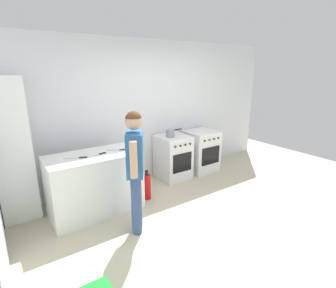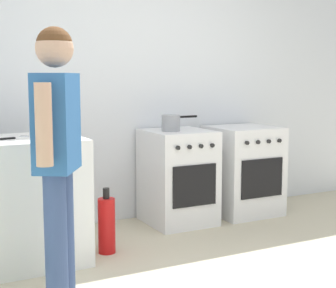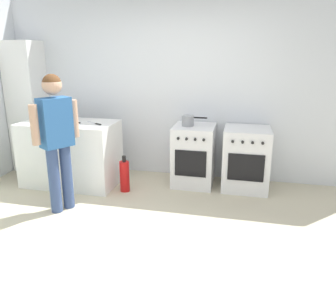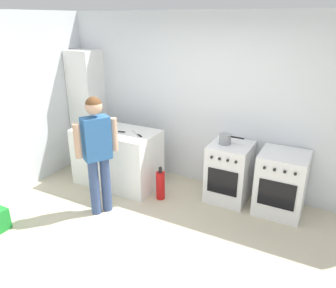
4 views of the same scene
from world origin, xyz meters
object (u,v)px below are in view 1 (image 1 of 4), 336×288
at_px(knife_paring, 100,154).
at_px(larder_cabinet, 12,151).
at_px(knife_chef, 118,150).
at_px(person, 135,163).
at_px(fire_extinguisher, 147,187).
at_px(knife_carving, 76,158).
at_px(oven_left, 173,157).
at_px(oven_right, 201,151).
at_px(pot, 170,133).

bearing_deg(knife_paring, larder_cabinet, 153.64).
bearing_deg(larder_cabinet, knife_chef, -19.80).
bearing_deg(person, fire_extinguisher, 51.24).
xyz_separation_m(knife_carving, fire_extinguisher, (1.06, -0.08, -0.69)).
bearing_deg(fire_extinguisher, knife_carving, 175.84).
distance_m(oven_left, fire_extinguisher, 1.01).
distance_m(oven_left, oven_right, 0.72).
bearing_deg(oven_left, knife_paring, -165.15).
distance_m(oven_right, fire_extinguisher, 1.67).
bearing_deg(knife_chef, person, -97.77).
bearing_deg(fire_extinguisher, oven_right, 16.73).
bearing_deg(oven_left, pot, -160.28).
height_order(knife_carving, fire_extinguisher, knife_carving).
distance_m(person, larder_cabinet, 1.76).
bearing_deg(pot, fire_extinguisher, -150.32).
bearing_deg(knife_chef, fire_extinguisher, -12.46).
distance_m(oven_left, pot, 0.50).
relative_size(knife_paring, knife_carving, 0.66).
bearing_deg(knife_paring, oven_left, 14.85).
bearing_deg(oven_right, person, -151.57).
bearing_deg(knife_chef, oven_right, 10.65).
bearing_deg(knife_paring, pot, 14.56).
relative_size(pot, fire_extinguisher, 0.69).
bearing_deg(pot, knife_carving, -168.68).
bearing_deg(person, knife_paring, 103.73).
bearing_deg(oven_left, knife_chef, -163.75).
xyz_separation_m(oven_left, person, (-1.41, -1.15, 0.53)).
bearing_deg(oven_right, larder_cabinet, 178.27).
xyz_separation_m(knife_chef, larder_cabinet, (-1.34, 0.48, 0.10)).
distance_m(pot, knife_carving, 1.89).
xyz_separation_m(oven_right, knife_paring, (-2.31, -0.42, 0.48)).
distance_m(oven_left, knife_carving, 2.03).
distance_m(oven_left, knife_chef, 1.44).
xyz_separation_m(oven_right, knife_chef, (-2.03, -0.38, 0.48)).
relative_size(oven_left, knife_chef, 3.05).
bearing_deg(larder_cabinet, fire_extinguisher, -18.05).
xyz_separation_m(pot, fire_extinguisher, (-0.79, -0.45, -0.71)).
bearing_deg(larder_cabinet, knife_carving, -35.08).
xyz_separation_m(knife_chef, person, (-0.11, -0.77, 0.05)).
relative_size(pot, larder_cabinet, 0.17).
xyz_separation_m(pot, knife_paring, (-1.51, -0.39, -0.02)).
bearing_deg(pot, oven_right, 2.16).
distance_m(knife_chef, knife_carving, 0.63).
height_order(person, fire_extinguisher, person).
bearing_deg(fire_extinguisher, person, -128.76).
xyz_separation_m(knife_chef, fire_extinguisher, (0.44, -0.10, -0.69)).
xyz_separation_m(knife_carving, person, (0.52, -0.75, 0.05)).
relative_size(oven_left, larder_cabinet, 0.42).
height_order(knife_paring, knife_carving, same).
relative_size(knife_paring, fire_extinguisher, 0.42).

